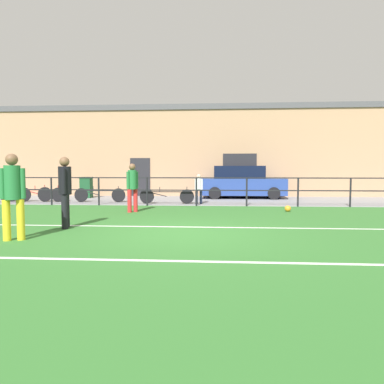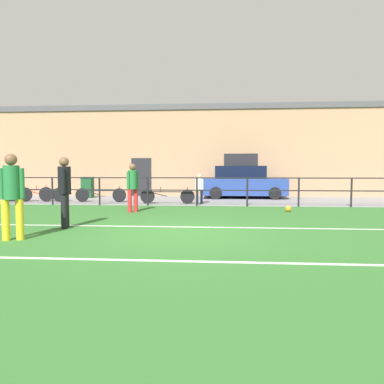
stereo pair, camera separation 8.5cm
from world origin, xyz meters
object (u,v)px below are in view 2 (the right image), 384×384
parked_car_red (243,183)px  player_striker (133,185)px  bicycle_parked_2 (29,194)px  trash_bin_0 (87,187)px  bicycle_parked_4 (101,195)px  bicycle_parked_3 (42,194)px  player_winger (12,191)px  soccer_ball_match (288,209)px  spectator_child (199,187)px  bicycle_parked_1 (167,196)px  player_goalkeeper (65,188)px

parked_car_red → player_striker: bearing=-124.0°
bicycle_parked_2 → trash_bin_0: bearing=51.4°
player_striker → bicycle_parked_4: bearing=-104.3°
bicycle_parked_2 → bicycle_parked_3: 0.61m
bicycle_parked_4 → trash_bin_0: trash_bin_0 is taller
player_striker → bicycle_parked_3: 6.09m
player_winger → bicycle_parked_2: size_ratio=0.79×
soccer_ball_match → parked_car_red: bearing=101.9°
player_striker → soccer_ball_match: (5.33, 0.52, -0.83)m
soccer_ball_match → spectator_child: spectator_child is taller
player_striker → spectator_child: (2.12, 2.86, -0.21)m
spectator_child → player_winger: bearing=56.6°
soccer_ball_match → bicycle_parked_1: bicycle_parked_1 is taller
player_striker → bicycle_parked_1: player_striker is taller
bicycle_parked_1 → bicycle_parked_3: bicycle_parked_3 is taller
trash_bin_0 → player_striker: bearing=-56.3°
trash_bin_0 → bicycle_parked_2: bearing=-128.6°
player_winger → bicycle_parked_4: (-1.06, 8.29, -0.66)m
bicycle_parked_2 → trash_bin_0: (1.83, 2.29, 0.20)m
bicycle_parked_3 → trash_bin_0: trash_bin_0 is taller
bicycle_parked_2 → player_striker: bearing=-31.1°
player_goalkeeper → bicycle_parked_1: size_ratio=0.76×
bicycle_parked_3 → trash_bin_0: bearing=62.1°
player_winger → spectator_child: (3.38, 7.75, -0.27)m
spectator_child → bicycle_parked_2: 7.78m
soccer_ball_match → bicycle_parked_1: bearing=152.6°
soccer_ball_match → bicycle_parked_4: 8.18m
bicycle_parked_4 → player_striker: bearing=-55.7°
bicycle_parked_1 → bicycle_parked_4: bearing=170.6°
player_goalkeeper → soccer_ball_match: player_goalkeeper is taller
player_goalkeeper → parked_car_red: size_ratio=0.42×
player_goalkeeper → parked_car_red: 10.73m
player_winger → bicycle_parked_3: 9.13m
spectator_child → player_striker: bearing=43.6°
player_striker → bicycle_parked_3: bearing=-82.7°
soccer_ball_match → bicycle_parked_4: size_ratio=0.09×
spectator_child → bicycle_parked_4: spectator_child is taller
bicycle_parked_2 → bicycle_parked_3: size_ratio=1.01×
player_goalkeeper → spectator_child: (2.99, 6.20, -0.27)m
parked_car_red → bicycle_parked_3: 9.58m
player_winger → spectator_child: player_winger is taller
player_winger → soccer_ball_match: size_ratio=8.20×
spectator_child → soccer_ball_match: bearing=134.0°
bicycle_parked_4 → trash_bin_0: (-1.48, 2.29, 0.22)m
player_winger → bicycle_parked_4: bearing=76.8°
player_striker → player_winger: bearing=26.9°
bicycle_parked_1 → player_striker: bearing=-104.6°
player_winger → trash_bin_0: bearing=83.0°
spectator_child → bicycle_parked_2: (-7.76, 0.54, -0.37)m
player_goalkeeper → player_winger: player_winger is taller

